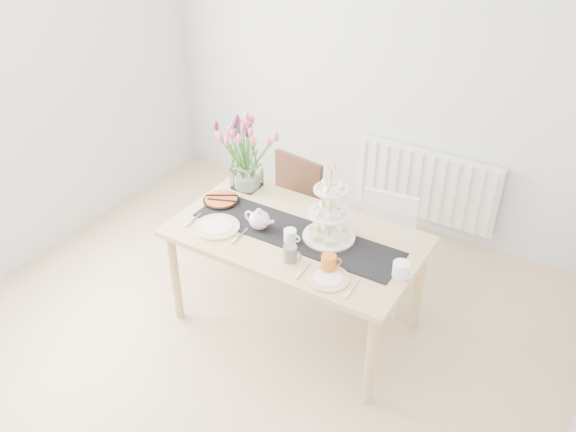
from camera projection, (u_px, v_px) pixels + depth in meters
The scene contains 16 objects.
room_shell at pixel (206, 200), 3.19m from camera, with size 4.50×4.50×4.50m.
radiator at pixel (426, 185), 5.01m from camera, with size 1.20×0.08×0.60m, color white.
dining_table at pixel (296, 244), 3.93m from camera, with size 1.60×0.90×0.75m.
chair_brown at pixel (289, 206), 4.64m from camera, with size 0.49×0.49×0.87m.
chair_white at pixel (384, 241), 4.34m from camera, with size 0.44×0.44×0.79m.
table_runner at pixel (296, 234), 3.89m from camera, with size 1.40×0.35×0.01m, color black.
tulip_vase at pixel (245, 143), 4.19m from camera, with size 0.64×0.64×0.54m.
cake_stand at pixel (330, 220), 3.78m from camera, with size 0.34×0.34×0.49m.
teapot at pixel (259, 220), 3.90m from camera, with size 0.22×0.18×0.14m, color silver, non-canonical shape.
cream_jug at pixel (401, 270), 3.51m from camera, with size 0.10×0.10×0.10m, color white.
tart_tin at pixel (221, 200), 4.21m from camera, with size 0.25×0.25×0.03m.
mug_grey at pixel (290, 253), 3.63m from camera, with size 0.08×0.08×0.10m, color slate.
mug_white at pixel (290, 236), 3.79m from camera, with size 0.08×0.08×0.09m, color white.
mug_orange at pixel (329, 263), 3.55m from camera, with size 0.09×0.09×0.11m, color #CE6316.
plate_left at pixel (217, 227), 3.95m from camera, with size 0.30×0.30×0.02m, color white.
plate_right at pixel (328, 278), 3.51m from camera, with size 0.25×0.25×0.01m, color white.
Camera 1 is at (1.78, -2.10, 2.98)m, focal length 38.00 mm.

